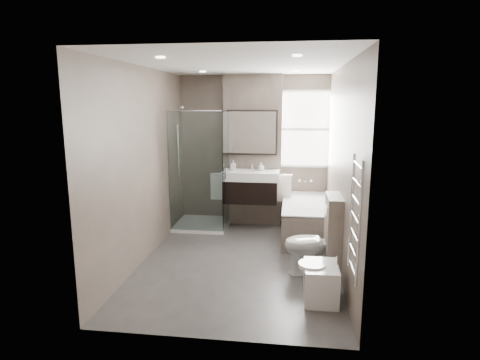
% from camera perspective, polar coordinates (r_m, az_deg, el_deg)
% --- Properties ---
extents(room, '(2.70, 3.90, 2.70)m').
position_cam_1_polar(room, '(5.27, -0.00, 1.90)').
color(room, '#44403E').
rests_on(room, ground).
extents(vanity_pier, '(1.00, 0.25, 2.60)m').
position_cam_1_polar(vanity_pier, '(7.02, 1.85, 4.19)').
color(vanity_pier, '#675B51').
rests_on(vanity_pier, ground).
extents(vanity, '(0.95, 0.47, 0.66)m').
position_cam_1_polar(vanity, '(6.77, 1.54, -0.87)').
color(vanity, black).
rests_on(vanity, vanity_pier).
extents(mirror_cabinet, '(0.86, 0.08, 0.76)m').
position_cam_1_polar(mirror_cabinet, '(6.83, 1.73, 6.78)').
color(mirror_cabinet, black).
rests_on(mirror_cabinet, vanity_pier).
extents(towel_left, '(0.24, 0.06, 0.44)m').
position_cam_1_polar(towel_left, '(6.83, -3.16, -0.95)').
color(towel_left, white).
rests_on(towel_left, vanity_pier).
extents(towel_right, '(0.24, 0.06, 0.44)m').
position_cam_1_polar(towel_right, '(6.72, 6.27, -1.20)').
color(towel_right, white).
rests_on(towel_right, vanity_pier).
extents(shower_enclosure, '(0.90, 0.90, 2.00)m').
position_cam_1_polar(shower_enclosure, '(6.87, -4.80, -2.86)').
color(shower_enclosure, white).
rests_on(shower_enclosure, ground).
extents(bathtub, '(0.75, 1.60, 0.57)m').
position_cam_1_polar(bathtub, '(6.53, 9.36, -5.31)').
color(bathtub, '#675B51').
rests_on(bathtub, ground).
extents(window, '(0.98, 0.06, 1.33)m').
position_cam_1_polar(window, '(7.06, 9.30, 7.15)').
color(window, white).
rests_on(window, room).
extents(toilet, '(0.81, 0.58, 0.74)m').
position_cam_1_polar(toilet, '(5.21, 10.38, -8.96)').
color(toilet, white).
rests_on(toilet, ground).
extents(cistern_box, '(0.19, 0.55, 1.00)m').
position_cam_1_polar(cistern_box, '(5.21, 13.07, -7.58)').
color(cistern_box, '#675B51').
rests_on(cistern_box, ground).
extents(bidet, '(0.43, 0.50, 0.52)m').
position_cam_1_polar(bidet, '(4.60, 11.35, -13.98)').
color(bidet, white).
rests_on(bidet, ground).
extents(towel_radiator, '(0.03, 0.49, 1.10)m').
position_cam_1_polar(towel_radiator, '(3.75, 16.09, -5.16)').
color(towel_radiator, silver).
rests_on(towel_radiator, room).
extents(soap_bottle_a, '(0.08, 0.08, 0.17)m').
position_cam_1_polar(soap_bottle_a, '(6.77, -0.97, 2.12)').
color(soap_bottle_a, white).
rests_on(soap_bottle_a, vanity).
extents(soap_bottle_b, '(0.10, 0.10, 0.13)m').
position_cam_1_polar(soap_bottle_b, '(6.76, 3.03, 1.92)').
color(soap_bottle_b, white).
rests_on(soap_bottle_b, vanity).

